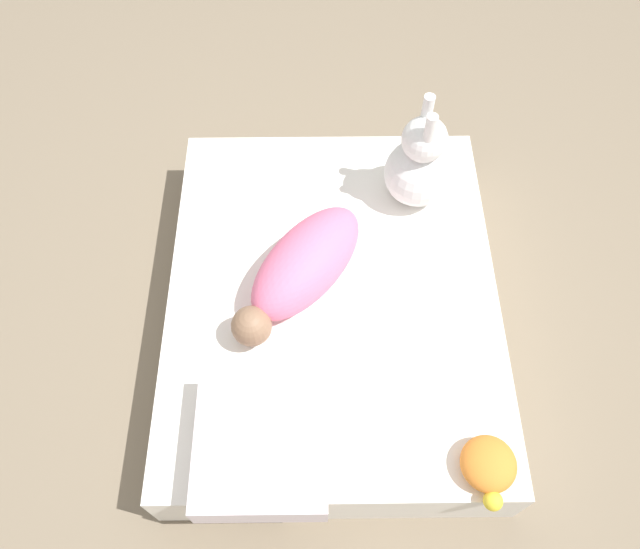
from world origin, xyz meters
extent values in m
plane|color=#7A6B56|center=(0.00, 0.00, 0.00)|extent=(12.00, 12.00, 0.00)
cube|color=white|center=(0.00, 0.00, 0.10)|extent=(1.19, 0.95, 0.20)
ellipsoid|color=pink|center=(-0.04, -0.07, 0.29)|extent=(0.46, 0.42, 0.17)
sphere|color=#89664C|center=(0.15, -0.22, 0.28)|extent=(0.11, 0.11, 0.11)
cube|color=white|center=(0.47, -0.19, 0.25)|extent=(0.34, 0.32, 0.10)
sphere|color=white|center=(-0.35, 0.26, 0.31)|extent=(0.21, 0.21, 0.21)
sphere|color=white|center=(-0.35, 0.26, 0.45)|extent=(0.13, 0.13, 0.13)
cylinder|color=white|center=(-0.38, 0.26, 0.54)|extent=(0.03, 0.03, 0.09)
cylinder|color=white|center=(-0.31, 0.26, 0.54)|extent=(0.03, 0.03, 0.09)
ellipsoid|color=orange|center=(0.51, 0.37, 0.24)|extent=(0.14, 0.14, 0.08)
sphere|color=yellow|center=(0.60, 0.37, 0.23)|extent=(0.05, 0.05, 0.05)
camera|label=1|loc=(0.89, -0.05, 1.78)|focal=35.00mm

